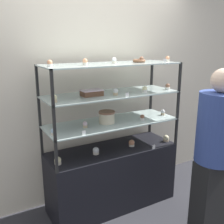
{
  "coord_description": "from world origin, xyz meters",
  "views": [
    {
      "loc": [
        -1.34,
        -2.34,
        1.83
      ],
      "look_at": [
        0.0,
        0.0,
        1.11
      ],
      "focal_mm": 42.0,
      "sensor_mm": 36.0,
      "label": 1
    }
  ],
  "objects": [
    {
      "name": "price_tag_1",
      "position": [
        -0.43,
        -0.24,
        1.03
      ],
      "size": [
        0.04,
        0.0,
        0.04
      ],
      "color": "white",
      "rests_on": "display_riser_lower"
    },
    {
      "name": "cupcake_8",
      "position": [
        -0.65,
        -0.11,
        1.35
      ],
      "size": [
        0.05,
        0.05,
        0.07
      ],
      "color": "#CCB28C",
      "rests_on": "display_riser_middle"
    },
    {
      "name": "display_riser_upper",
      "position": [
        0.0,
        0.0,
        1.61
      ],
      "size": [
        1.44,
        0.51,
        0.31
      ],
      "color": "black",
      "rests_on": "display_riser_middle"
    },
    {
      "name": "customer_figure",
      "position": [
        0.62,
        -0.86,
        0.86
      ],
      "size": [
        0.38,
        0.38,
        1.62
      ],
      "color": "black",
      "rests_on": "ground_plane"
    },
    {
      "name": "display_riser_lower",
      "position": [
        0.0,
        0.0,
        0.99
      ],
      "size": [
        1.44,
        0.51,
        0.31
      ],
      "color": "black",
      "rests_on": "display_base"
    },
    {
      "name": "cupcake_15",
      "position": [
        0.33,
        -0.05,
        1.66
      ],
      "size": [
        0.05,
        0.05,
        0.06
      ],
      "color": "white",
      "rests_on": "display_riser_upper"
    },
    {
      "name": "cupcake_12",
      "position": [
        -0.67,
        -0.08,
        1.66
      ],
      "size": [
        0.05,
        0.05,
        0.06
      ],
      "color": "white",
      "rests_on": "display_riser_upper"
    },
    {
      "name": "layer_cake_centerpiece",
      "position": [
        -0.07,
        -0.01,
        1.07
      ],
      "size": [
        0.17,
        0.17,
        0.13
      ],
      "color": "beige",
      "rests_on": "display_riser_lower"
    },
    {
      "name": "cupcake_9",
      "position": [
        -0.01,
        -0.1,
        1.35
      ],
      "size": [
        0.05,
        0.05,
        0.07
      ],
      "color": "#CCB28C",
      "rests_on": "display_riser_middle"
    },
    {
      "name": "cupcake_1",
      "position": [
        -0.22,
        -0.04,
        0.73
      ],
      "size": [
        0.07,
        0.07,
        0.08
      ],
      "color": "beige",
      "rests_on": "display_base"
    },
    {
      "name": "price_tag_0",
      "position": [
        0.4,
        -0.24,
        0.72
      ],
      "size": [
        0.04,
        0.0,
        0.04
      ],
      "color": "white",
      "rests_on": "display_base"
    },
    {
      "name": "display_riser_middle",
      "position": [
        0.0,
        0.0,
        1.3
      ],
      "size": [
        1.44,
        0.51,
        0.31
      ],
      "color": "black",
      "rests_on": "display_riser_lower"
    },
    {
      "name": "cupcake_3",
      "position": [
        0.67,
        -0.13,
        0.73
      ],
      "size": [
        0.07,
        0.07,
        0.08
      ],
      "color": "#CCB28C",
      "rests_on": "display_base"
    },
    {
      "name": "cupcake_5",
      "position": [
        -0.33,
        -0.04,
        1.04
      ],
      "size": [
        0.05,
        0.05,
        0.06
      ],
      "color": "#CCB28C",
      "rests_on": "display_riser_lower"
    },
    {
      "name": "cupcake_0",
      "position": [
        -0.64,
        -0.08,
        0.73
      ],
      "size": [
        0.07,
        0.07,
        0.08
      ],
      "color": "beige",
      "rests_on": "display_base"
    },
    {
      "name": "cupcake_6",
      "position": [
        0.32,
        -0.11,
        1.04
      ],
      "size": [
        0.05,
        0.05,
        0.06
      ],
      "color": "white",
      "rests_on": "display_riser_lower"
    },
    {
      "name": "donut_glazed",
      "position": [
        0.33,
        -0.01,
        1.64
      ],
      "size": [
        0.14,
        0.14,
        0.03
      ],
      "color": "brown",
      "rests_on": "display_riser_upper"
    },
    {
      "name": "sheet_cake_frosted",
      "position": [
        -0.24,
        -0.01,
        1.35
      ],
      "size": [
        0.21,
        0.13,
        0.06
      ],
      "color": "brown",
      "rests_on": "display_riser_middle"
    },
    {
      "name": "cupcake_4",
      "position": [
        -0.68,
        -0.1,
        1.04
      ],
      "size": [
        0.05,
        0.05,
        0.06
      ],
      "color": "beige",
      "rests_on": "display_riser_lower"
    },
    {
      "name": "price_tag_2",
      "position": [
        0.03,
        -0.24,
        1.34
      ],
      "size": [
        0.04,
        0.0,
        0.04
      ],
      "color": "white",
      "rests_on": "display_riser_middle"
    },
    {
      "name": "cupcake_7",
      "position": [
        0.66,
        -0.06,
        1.04
      ],
      "size": [
        0.05,
        0.05,
        0.06
      ],
      "color": "#CCB28C",
      "rests_on": "display_riser_lower"
    },
    {
      "name": "cupcake_10",
      "position": [
        0.33,
        -0.12,
        1.35
      ],
      "size": [
        0.05,
        0.05,
        0.07
      ],
      "color": "white",
      "rests_on": "display_riser_middle"
    },
    {
      "name": "back_wall",
      "position": [
        0.0,
        0.4,
        1.3
      ],
      "size": [
        8.0,
        0.05,
        2.6
      ],
      "color": "beige",
      "rests_on": "ground_plane"
    },
    {
      "name": "cupcake_11",
      "position": [
        0.66,
        -0.11,
        1.35
      ],
      "size": [
        0.05,
        0.05,
        0.07
      ],
      "color": "white",
      "rests_on": "display_riser_middle"
    },
    {
      "name": "display_base",
      "position": [
        0.0,
        0.0,
        0.35
      ],
      "size": [
        1.44,
        0.51,
        0.69
      ],
      "color": "black",
      "rests_on": "ground_plane"
    },
    {
      "name": "ground_plane",
      "position": [
        0.0,
        0.0,
        0.0
      ],
      "size": [
        20.0,
        20.0,
        0.0
      ],
      "primitive_type": "plane",
      "color": "#2D2D33"
    },
    {
      "name": "cupcake_14",
      "position": [
        -0.0,
        -0.04,
        1.66
      ],
      "size": [
        0.05,
        0.05,
        0.06
      ],
      "color": "beige",
      "rests_on": "display_riser_upper"
    },
    {
      "name": "price_tag_3",
      "position": [
        0.49,
        -0.24,
        1.65
      ],
      "size": [
        0.04,
        0.0,
        0.04
      ],
      "color": "white",
      "rests_on": "display_riser_upper"
    },
    {
      "name": "cupcake_13",
      "position": [
        -0.33,
        -0.07,
        1.66
      ],
      "size": [
        0.05,
        0.05,
        0.06
      ],
      "color": "beige",
      "rests_on": "display_riser_upper"
    },
    {
      "name": "cupcake_16",
      "position": [
        0.66,
        -0.09,
        1.66
      ],
      "size": [
        0.05,
        0.05,
        0.06
      ],
      "color": "beige",
      "rests_on": "display_riser_upper"
    },
    {
      "name": "cupcake_2",
      "position": [
        0.23,
        -0.05,
        0.73
      ],
      "size": [
        0.07,
        0.07,
        0.08
      ],
      "color": "beige",
      "rests_on": "display_base"
    }
  ]
}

